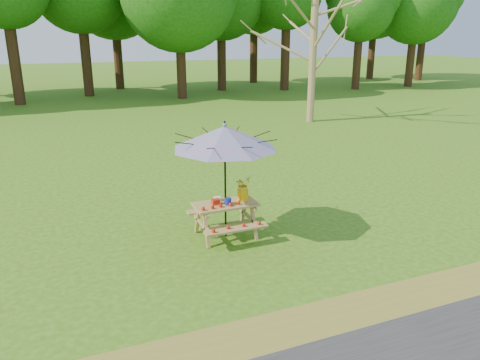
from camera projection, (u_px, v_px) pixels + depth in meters
name	position (u px, v px, depth m)	size (l,w,h in m)	color
ground	(330.00, 229.00, 9.40)	(120.00, 120.00, 0.00)	#356312
drygrass_strip	(434.00, 298.00, 6.93)	(120.00, 1.20, 0.01)	olive
picnic_table	(226.00, 220.00, 8.99)	(1.20, 1.32, 0.67)	#9B7E46
patio_umbrella	(225.00, 137.00, 8.51)	(2.19, 2.19, 2.25)	black
produce_bins	(221.00, 201.00, 8.87)	(0.34, 0.41, 0.13)	red
tomatoes_row	(221.00, 206.00, 8.67)	(0.77, 0.13, 0.07)	red
flower_bucket	(243.00, 188.00, 8.99)	(0.36, 0.34, 0.48)	#F2B50C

